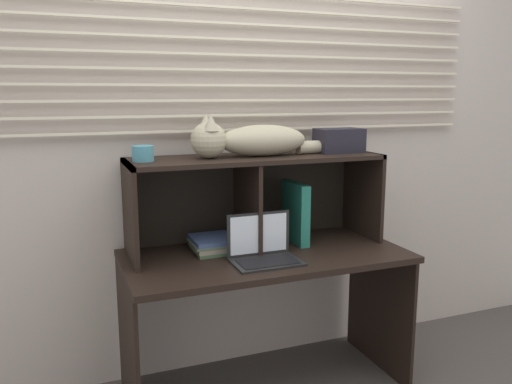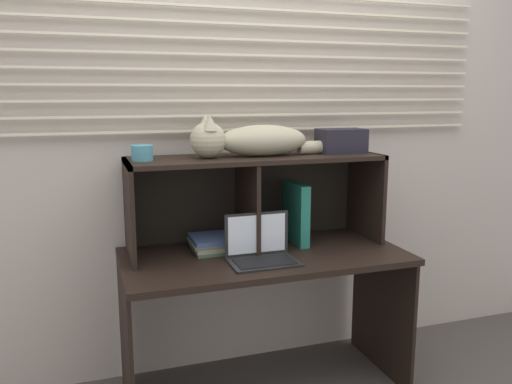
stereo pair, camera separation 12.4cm
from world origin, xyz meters
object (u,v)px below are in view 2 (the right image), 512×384
cat (250,140)px  laptop (261,251)px  storage_box (341,141)px  binder_upright (296,213)px  book_stack (212,243)px  small_basket (142,153)px

cat → laptop: cat is taller
storage_box → binder_upright: bearing=180.0°
book_stack → storage_box: size_ratio=0.96×
laptop → book_stack: bearing=126.4°
cat → laptop: bearing=-94.9°
laptop → small_basket: small_basket is taller
laptop → storage_box: bearing=24.2°
book_stack → binder_upright: bearing=-0.5°
cat → binder_upright: 0.46m
cat → storage_box: bearing=-0.0°
binder_upright → storage_box: (0.25, 0.00, 0.36)m
cat → small_basket: size_ratio=7.82×
book_stack → storage_box: bearing=-0.3°
cat → storage_box: size_ratio=3.20×
cat → book_stack: 0.54m
laptop → storage_box: (0.52, 0.23, 0.47)m
laptop → small_basket: size_ratio=3.19×
small_basket → storage_box: 1.01m
laptop → storage_box: 0.74m
laptop → cat: bearing=85.1°
storage_box → laptop: bearing=-155.8°
storage_box → book_stack: bearing=179.7°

